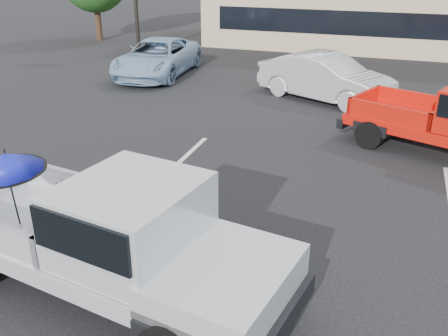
{
  "coord_description": "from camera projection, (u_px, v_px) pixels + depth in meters",
  "views": [
    {
      "loc": [
        1.57,
        -7.21,
        4.7
      ],
      "look_at": [
        -0.93,
        0.04,
        1.3
      ],
      "focal_mm": 40.0,
      "sensor_mm": 36.0,
      "label": 1
    }
  ],
  "objects": [
    {
      "name": "silver_pickup",
      "position": [
        119.0,
        234.0,
        6.92
      ],
      "size": [
        5.94,
        2.91,
        2.06
      ],
      "rotation": [
        0.0,
        0.0,
        -0.17
      ],
      "color": "black",
      "rests_on": "ground"
    },
    {
      "name": "ground",
      "position": [
        274.0,
        245.0,
        8.6
      ],
      "size": [
        90.0,
        90.0,
        0.0
      ],
      "primitive_type": "plane",
      "color": "black",
      "rests_on": "ground"
    },
    {
      "name": "stripe_left",
      "position": [
        166.0,
        175.0,
        11.22
      ],
      "size": [
        0.12,
        5.0,
        0.01
      ],
      "primitive_type": "cube",
      "color": "silver",
      "rests_on": "ground"
    },
    {
      "name": "silver_sedan",
      "position": [
        326.0,
        78.0,
        16.44
      ],
      "size": [
        4.86,
        3.37,
        1.52
      ],
      "primitive_type": "imported",
      "rotation": [
        0.0,
        0.0,
        1.14
      ],
      "color": "silver",
      "rests_on": "ground"
    },
    {
      "name": "blue_suv",
      "position": [
        157.0,
        58.0,
        19.69
      ],
      "size": [
        2.72,
        5.21,
        1.4
      ],
      "primitive_type": "imported",
      "rotation": [
        0.0,
        0.0,
        0.08
      ],
      "color": "#88AACB",
      "rests_on": "ground"
    }
  ]
}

